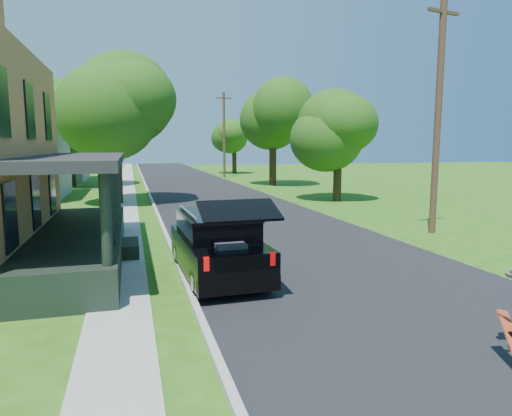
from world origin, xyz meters
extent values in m
plane|color=#2C5C12|center=(0.00, 0.00, 0.00)|extent=(140.00, 140.00, 0.00)
cube|color=black|center=(0.00, 20.00, 0.00)|extent=(8.00, 120.00, 0.02)
cube|color=#ACABA6|center=(-4.05, 20.00, 0.00)|extent=(0.15, 120.00, 0.12)
cube|color=#999991|center=(-5.60, 20.00, 0.00)|extent=(1.30, 120.00, 0.03)
cube|color=black|center=(-6.80, 6.00, 0.45)|extent=(2.40, 10.00, 0.90)
cube|color=black|center=(-6.80, 6.00, 3.00)|extent=(2.60, 10.30, 0.25)
cube|color=#ADA999|center=(-13.50, 40.00, 2.50)|extent=(8.00, 8.00, 5.00)
pyramid|color=black|center=(-13.50, 40.00, 7.20)|extent=(12.78, 12.78, 2.20)
cube|color=black|center=(-3.15, 2.96, 0.65)|extent=(2.01, 4.47, 0.85)
cube|color=black|center=(-3.15, 3.11, 1.33)|extent=(1.80, 2.79, 0.55)
cube|color=black|center=(-3.15, 3.11, 1.63)|extent=(1.84, 2.88, 0.08)
cube|color=black|center=(-3.06, 0.81, 2.05)|extent=(1.73, 0.98, 0.38)
cube|color=#38393E|center=(-3.10, 1.64, 0.95)|extent=(0.72, 0.63, 0.45)
cube|color=silver|center=(-3.89, 3.08, 1.72)|extent=(0.15, 2.42, 0.06)
cube|color=silver|center=(-2.41, 3.13, 1.72)|extent=(0.15, 2.42, 0.06)
cube|color=#990505|center=(-3.80, 0.75, 0.95)|extent=(0.12, 0.06, 0.30)
cube|color=#990505|center=(-2.32, 0.81, 0.95)|extent=(0.12, 0.06, 0.30)
cylinder|color=black|center=(-4.00, 4.38, 0.34)|extent=(0.27, 0.69, 0.68)
cylinder|color=black|center=(-2.40, 4.44, 0.34)|extent=(0.27, 0.69, 0.68)
cylinder|color=black|center=(-3.89, 1.47, 0.34)|extent=(0.27, 0.69, 0.68)
cylinder|color=black|center=(-2.29, 1.54, 0.34)|extent=(0.27, 0.69, 0.68)
cube|color=#A92F0E|center=(0.39, -3.02, 0.49)|extent=(0.35, 0.58, 0.63)
cylinder|color=black|center=(-6.00, 19.44, 1.75)|extent=(0.65, 0.65, 3.51)
sphere|color=#3C6D1D|center=(-6.00, 19.44, 5.40)|extent=(6.60, 6.60, 5.68)
sphere|color=#3C6D1D|center=(-5.55, 19.22, 6.66)|extent=(5.72, 5.72, 4.92)
sphere|color=#3C6D1D|center=(-6.56, 19.75, 6.03)|extent=(5.87, 5.87, 5.05)
cylinder|color=black|center=(-9.94, 32.24, 1.56)|extent=(0.73, 0.73, 3.13)
sphere|color=#3C6D1D|center=(-9.94, 32.24, 5.19)|extent=(8.00, 8.00, 6.19)
sphere|color=#3C6D1D|center=(-9.67, 31.81, 6.57)|extent=(6.93, 6.93, 5.36)
sphere|color=#3C6D1D|center=(-10.27, 32.80, 5.88)|extent=(7.11, 7.11, 5.50)
cylinder|color=black|center=(7.03, 17.20, 1.29)|extent=(0.57, 0.57, 2.58)
sphere|color=#3C6D1D|center=(7.03, 17.20, 4.14)|extent=(5.29, 5.29, 4.68)
sphere|color=#3C6D1D|center=(7.35, 16.88, 5.18)|extent=(4.59, 4.59, 4.05)
sphere|color=#3C6D1D|center=(6.64, 17.62, 4.66)|extent=(4.71, 4.71, 4.16)
cylinder|color=black|center=(6.52, 28.79, 1.99)|extent=(0.79, 0.79, 3.98)
sphere|color=#3C6D1D|center=(6.52, 28.79, 5.78)|extent=(7.01, 7.01, 5.40)
sphere|color=#3C6D1D|center=(6.81, 28.33, 6.98)|extent=(6.07, 6.07, 4.68)
sphere|color=#3C6D1D|center=(6.17, 29.40, 6.38)|extent=(6.23, 6.23, 4.80)
cylinder|color=black|center=(6.98, 45.74, 1.58)|extent=(0.60, 0.60, 3.16)
sphere|color=#3C6D1D|center=(6.98, 45.74, 4.60)|extent=(4.85, 4.85, 4.32)
sphere|color=#3C6D1D|center=(7.40, 45.51, 5.56)|extent=(4.21, 4.21, 3.75)
sphere|color=#3C6D1D|center=(6.46, 46.06, 5.08)|extent=(4.31, 4.31, 3.84)
cylinder|color=#4D2F23|center=(6.12, 6.67, 4.46)|extent=(0.30, 0.30, 8.91)
cube|color=#4D2F23|center=(6.12, 6.67, 8.32)|extent=(1.56, 0.43, 0.12)
cylinder|color=#4D2F23|center=(4.50, 39.62, 4.47)|extent=(0.30, 0.30, 8.95)
cube|color=#4D2F23|center=(4.50, 39.62, 8.33)|extent=(1.64, 0.33, 0.12)
camera|label=1|loc=(-5.28, -8.52, 3.43)|focal=32.00mm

